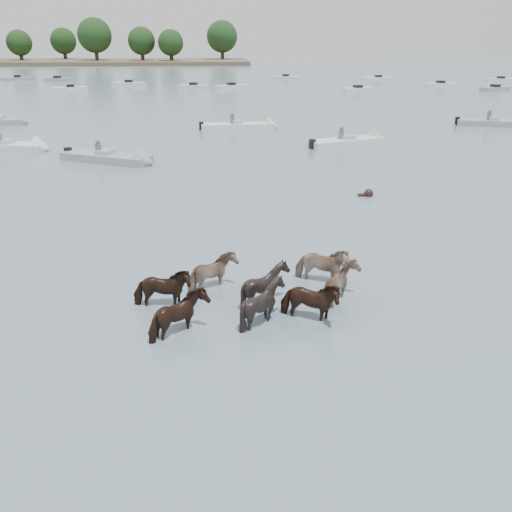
{
  "coord_description": "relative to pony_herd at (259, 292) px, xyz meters",
  "views": [
    {
      "loc": [
        1.47,
        -10.93,
        6.95
      ],
      "look_at": [
        2.43,
        3.19,
        1.1
      ],
      "focal_mm": 37.24,
      "sensor_mm": 36.0,
      "label": 1
    }
  ],
  "objects": [
    {
      "name": "distant_flotilla",
      "position": [
        -2.25,
        74.46,
        -0.19
      ],
      "size": [
        105.49,
        27.16,
        0.93
      ],
      "color": "gray",
      "rests_on": "ground"
    },
    {
      "name": "motorboat_b",
      "position": [
        -7.09,
        18.8,
        -0.22
      ],
      "size": [
        6.18,
        4.1,
        1.92
      ],
      "rotation": [
        0.0,
        0.0,
        -0.45
      ],
      "color": "gray",
      "rests_on": "ground"
    },
    {
      "name": "motorboat_c",
      "position": [
        1.3,
        30.77,
        -0.22
      ],
      "size": [
        6.51,
        1.98,
        1.92
      ],
      "rotation": [
        0.0,
        0.0,
        0.06
      ],
      "color": "silver",
      "rests_on": "ground"
    },
    {
      "name": "pony_herd",
      "position": [
        0.0,
        0.0,
        0.0
      ],
      "size": [
        6.51,
        4.35,
        1.43
      ],
      "color": "black",
      "rests_on": "ground"
    },
    {
      "name": "swimming_pony",
      "position": [
        5.93,
        10.75,
        -0.35
      ],
      "size": [
        0.72,
        0.44,
        0.44
      ],
      "color": "black",
      "rests_on": "ground"
    },
    {
      "name": "motorboat_f",
      "position": [
        -19.06,
        34.66,
        -0.22
      ],
      "size": [
        4.62,
        1.7,
        1.92
      ],
      "rotation": [
        0.0,
        0.0,
        0.02
      ],
      "color": "gray",
      "rests_on": "ground"
    },
    {
      "name": "motorboat_d",
      "position": [
        8.5,
        23.49,
        -0.22
      ],
      "size": [
        6.14,
        3.68,
        1.92
      ],
      "rotation": [
        0.0,
        0.0,
        0.38
      ],
      "color": "silver",
      "rests_on": "ground"
    },
    {
      "name": "motorboat_a",
      "position": [
        -14.23,
        22.87,
        -0.22
      ],
      "size": [
        5.71,
        2.5,
        1.92
      ],
      "rotation": [
        0.0,
        0.0,
        -0.17
      ],
      "color": "silver",
      "rests_on": "ground"
    },
    {
      "name": "ground",
      "position": [
        -2.44,
        -2.16,
        -0.45
      ],
      "size": [
        400.0,
        400.0,
        0.0
      ],
      "primitive_type": "plane",
      "color": "slate",
      "rests_on": "ground"
    },
    {
      "name": "motorboat_e",
      "position": [
        22.86,
        30.89,
        -0.22
      ],
      "size": [
        6.36,
        3.31,
        1.92
      ],
      "rotation": [
        0.0,
        0.0,
        -0.29
      ],
      "color": "gray",
      "rests_on": "ground"
    }
  ]
}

